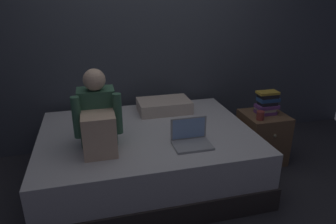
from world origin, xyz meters
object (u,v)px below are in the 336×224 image
object	(u,v)px
bed	(147,156)
nightstand	(262,137)
laptop	(191,138)
clothes_pile	(173,107)
person_sitting	(98,119)
book_stack	(267,103)
pillow	(164,106)
mug	(260,116)

from	to	relation	value
bed	nightstand	distance (m)	1.30
laptop	clothes_pile	world-z (taller)	laptop
person_sitting	book_stack	distance (m)	1.78
bed	laptop	xyz separation A→B (m)	(0.32, -0.36, 0.33)
pillow	bed	bearing A→B (deg)	-122.11
person_sitting	laptop	bearing A→B (deg)	-11.65
nightstand	person_sitting	size ratio (longest dim) A/B	0.83
person_sitting	book_stack	xyz separation A→B (m)	(1.75, 0.30, -0.12)
nightstand	bed	bearing A→B (deg)	-176.54
bed	mug	world-z (taller)	mug
person_sitting	mug	bearing A→B (deg)	5.93
pillow	book_stack	distance (m)	1.10
bed	nightstand	world-z (taller)	nightstand
nightstand	clothes_pile	xyz separation A→B (m)	(-0.92, 0.34, 0.32)
book_stack	mug	xyz separation A→B (m)	(-0.15, -0.13, -0.07)
laptop	nightstand	bearing A→B (deg)	24.26
person_sitting	mug	distance (m)	1.63
book_stack	mug	size ratio (longest dim) A/B	2.74
book_stack	mug	world-z (taller)	book_stack
person_sitting	nightstand	bearing A→B (deg)	9.37
mug	clothes_pile	distance (m)	0.91
person_sitting	pillow	distance (m)	0.99
person_sitting	mug	xyz separation A→B (m)	(1.61, 0.17, -0.20)
nightstand	mug	world-z (taller)	mug
mug	nightstand	bearing A→B (deg)	42.69
nightstand	mug	distance (m)	0.36
clothes_pile	nightstand	bearing A→B (deg)	-20.17
mug	bed	bearing A→B (deg)	177.98
laptop	pillow	xyz separation A→B (m)	(-0.04, 0.81, 0.01)
clothes_pile	laptop	bearing A→B (deg)	-94.47
pillow	clothes_pile	world-z (taller)	pillow
book_stack	person_sitting	bearing A→B (deg)	-170.33
pillow	laptop	bearing A→B (deg)	-87.44
nightstand	person_sitting	bearing A→B (deg)	-170.63
bed	mug	distance (m)	1.21
bed	mug	size ratio (longest dim) A/B	22.22
pillow	mug	size ratio (longest dim) A/B	6.22
nightstand	pillow	world-z (taller)	pillow
bed	laptop	bearing A→B (deg)	-48.75
bed	pillow	xyz separation A→B (m)	(0.28, 0.45, 0.34)
person_sitting	clothes_pile	world-z (taller)	person_sitting
book_stack	clothes_pile	world-z (taller)	book_stack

